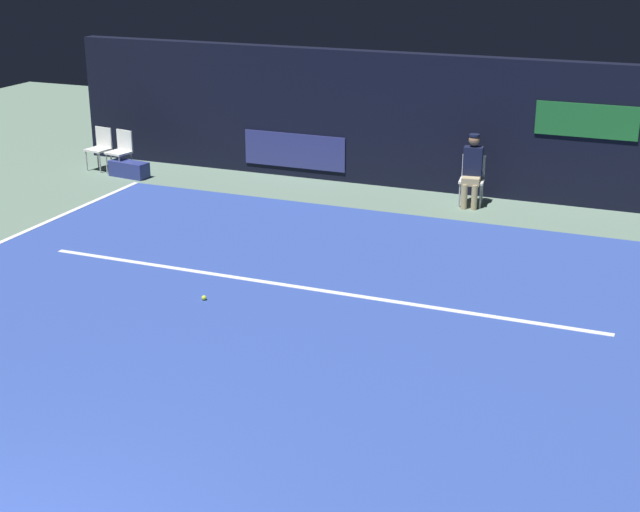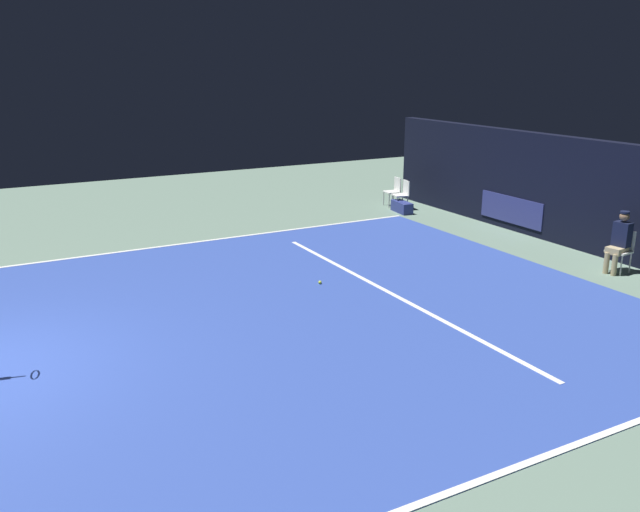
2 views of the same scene
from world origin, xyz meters
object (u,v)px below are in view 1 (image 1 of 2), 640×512
at_px(equipment_bag, 129,169).
at_px(courtside_chair_near, 121,149).
at_px(line_judge_on_chair, 472,169).
at_px(courtside_chair_far, 100,146).
at_px(tennis_ball, 204,298).

bearing_deg(equipment_bag, courtside_chair_near, 151.97).
bearing_deg(line_judge_on_chair, courtside_chair_far, -177.60).
bearing_deg(tennis_ball, courtside_chair_far, 134.78).
distance_m(courtside_chair_near, equipment_bag, 0.53).
relative_size(courtside_chair_far, equipment_bag, 1.05).
xyz_separation_m(line_judge_on_chair, tennis_ball, (-2.29, -5.92, -0.64)).
bearing_deg(courtside_chair_far, line_judge_on_chair, 2.40).
distance_m(line_judge_on_chair, tennis_ball, 6.37).
height_order(line_judge_on_chair, courtside_chair_near, line_judge_on_chair).
bearing_deg(courtside_chair_near, line_judge_on_chair, 3.13).
xyz_separation_m(courtside_chair_far, tennis_ball, (5.54, -5.59, -0.46)).
xyz_separation_m(line_judge_on_chair, courtside_chair_far, (-7.83, -0.33, -0.18)).
height_order(courtside_chair_near, courtside_chair_far, same).
relative_size(tennis_ball, equipment_bag, 0.08).
xyz_separation_m(courtside_chair_far, equipment_bag, (0.88, -0.30, -0.34)).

